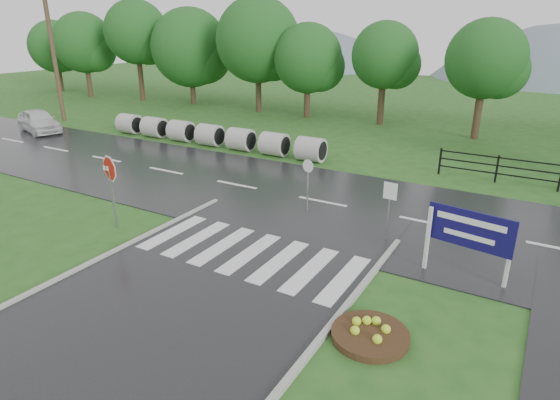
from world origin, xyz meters
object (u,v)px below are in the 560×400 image
Objects in this scene: stop_sign at (110,175)px; culvert_pipes at (210,135)px; car_white at (41,132)px; estate_billboard at (469,233)px.

culvert_pipes is at bearing 112.34° from stop_sign.
culvert_pipes is at bearing -60.01° from car_white.
stop_sign reaches higher than estate_billboard.
estate_billboard is at bearing -28.78° from culvert_pipes.
stop_sign is 1.20× the size of estate_billboard.
estate_billboard is 27.11m from car_white.
estate_billboard is at bearing -84.94° from car_white.
stop_sign is at bearing -167.79° from estate_billboard.
car_white is at bearing 153.40° from stop_sign.
stop_sign is (4.34, -10.56, 1.24)m from culvert_pipes.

